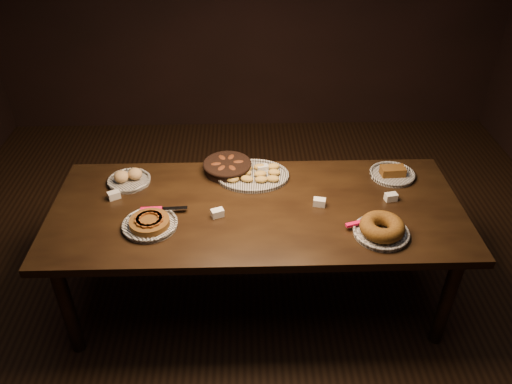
{
  "coord_description": "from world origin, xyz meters",
  "views": [
    {
      "loc": [
        -0.07,
        -2.33,
        2.49
      ],
      "look_at": [
        -0.0,
        0.05,
        0.82
      ],
      "focal_mm": 35.0,
      "sensor_mm": 36.0,
      "label": 1
    }
  ],
  "objects_px": {
    "madeleine_platter": "(252,174)",
    "apple_tart_plate": "(150,223)",
    "buffet_table": "(257,217)",
    "bundt_cake_plate": "(382,229)"
  },
  "relations": [
    {
      "from": "apple_tart_plate",
      "to": "madeleine_platter",
      "type": "xyz_separation_m",
      "value": [
        0.58,
        0.48,
        -0.0
      ]
    },
    {
      "from": "madeleine_platter",
      "to": "apple_tart_plate",
      "type": "bearing_deg",
      "value": -125.42
    },
    {
      "from": "apple_tart_plate",
      "to": "madeleine_platter",
      "type": "height_order",
      "value": "apple_tart_plate"
    },
    {
      "from": "buffet_table",
      "to": "madeleine_platter",
      "type": "bearing_deg",
      "value": 93.7
    },
    {
      "from": "apple_tart_plate",
      "to": "bundt_cake_plate",
      "type": "bearing_deg",
      "value": -22.59
    },
    {
      "from": "buffet_table",
      "to": "apple_tart_plate",
      "type": "distance_m",
      "value": 0.63
    },
    {
      "from": "buffet_table",
      "to": "madeleine_platter",
      "type": "distance_m",
      "value": 0.33
    },
    {
      "from": "bundt_cake_plate",
      "to": "apple_tart_plate",
      "type": "bearing_deg",
      "value": 157.06
    },
    {
      "from": "buffet_table",
      "to": "apple_tart_plate",
      "type": "height_order",
      "value": "apple_tart_plate"
    },
    {
      "from": "buffet_table",
      "to": "madeleine_platter",
      "type": "relative_size",
      "value": 5.26
    }
  ]
}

